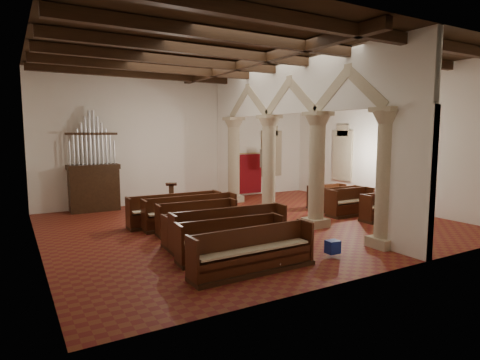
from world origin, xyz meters
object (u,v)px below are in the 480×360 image
Objects in this scene: processional_banner at (265,181)px; aisle_pew_0 at (385,211)px; pipe_organ at (94,179)px; lectern at (172,198)px; nave_pew_0 at (254,258)px.

processional_banner is 7.20m from aisle_pew_0.
pipe_organ is 3.38m from lectern.
pipe_organ is 8.56m from processional_banner.
aisle_pew_0 is (6.25, -6.35, -0.14)m from lectern.
processional_banner is 11.63m from nave_pew_0.
pipe_organ is 3.69× the size of lectern.
lectern reaches higher than nave_pew_0.
nave_pew_0 reaches higher than aisle_pew_0.
pipe_organ reaches higher than processional_banner.
aisle_pew_0 is at bearing -23.94° from lectern.
processional_banner is 1.27× the size of aisle_pew_0.
aisle_pew_0 is at bearing 16.53° from nave_pew_0.
lectern is at bearing 135.95° from aisle_pew_0.
pipe_organ reaches higher than lectern.
lectern is (3.04, -1.17, -0.88)m from pipe_organ.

